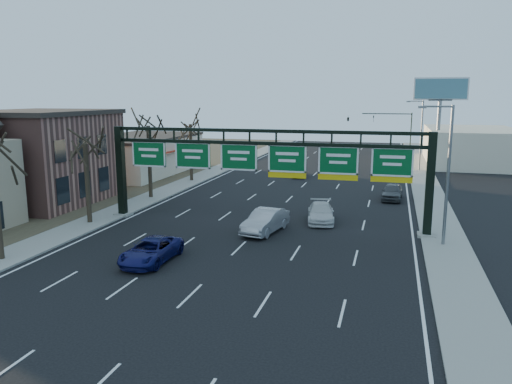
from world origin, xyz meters
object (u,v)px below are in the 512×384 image
(car_silver_sedan, at_px, (265,221))
(car_white_wagon, at_px, (321,213))
(car_blue_suv, at_px, (151,251))
(sign_gantry, at_px, (265,164))

(car_silver_sedan, height_order, car_white_wagon, car_silver_sedan)
(car_blue_suv, relative_size, car_silver_sedan, 0.99)
(sign_gantry, distance_m, car_blue_suv, 11.49)
(sign_gantry, bearing_deg, car_blue_suv, -113.47)
(sign_gantry, xyz_separation_m, car_silver_sedan, (0.53, -1.89, -3.81))
(sign_gantry, relative_size, car_white_wagon, 5.11)
(car_silver_sedan, relative_size, car_white_wagon, 1.03)
(sign_gantry, relative_size, car_silver_sedan, 4.96)
(sign_gantry, relative_size, car_blue_suv, 5.03)
(sign_gantry, xyz_separation_m, car_white_wagon, (3.89, 2.25, -3.93))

